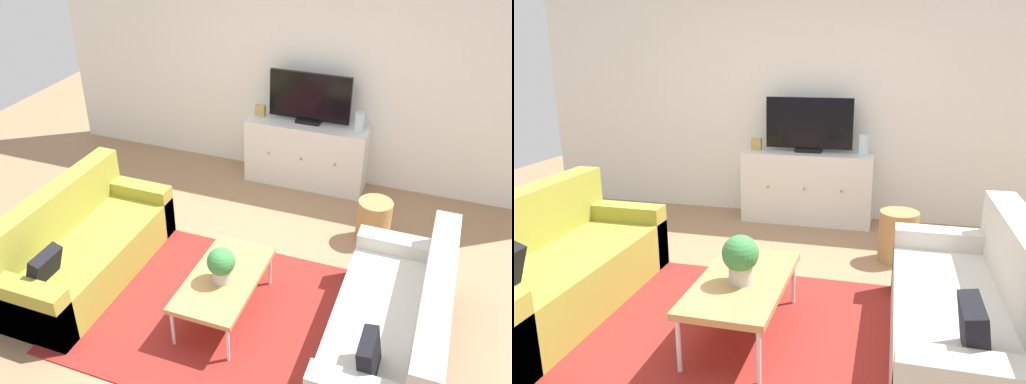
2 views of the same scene
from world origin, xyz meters
TOP-DOWN VIEW (x-y plane):
  - ground_plane at (0.00, 0.00)m, footprint 10.00×10.00m
  - wall_back at (0.00, 2.55)m, footprint 6.40×0.12m
  - area_rug at (0.00, -0.15)m, footprint 2.50×1.90m
  - couch_left_side at (-1.44, -0.10)m, footprint 0.80×1.81m
  - couch_right_side at (1.44, -0.10)m, footprint 0.80×1.81m
  - coffee_table at (0.02, -0.12)m, footprint 0.55×1.03m
  - potted_plant at (0.02, -0.18)m, footprint 0.23×0.23m
  - tv_console at (0.02, 2.27)m, footprint 1.39×0.47m
  - flat_screen_tv at (0.02, 2.29)m, footprint 0.93×0.16m
  - glass_vase at (0.60, 2.27)m, footprint 0.11×0.11m
  - mantel_clock at (-0.55, 2.27)m, footprint 0.11×0.07m
  - wicker_basket at (0.99, 1.37)m, footprint 0.34×0.34m

SIDE VIEW (x-z plane):
  - ground_plane at x=0.00m, z-range 0.00..0.00m
  - area_rug at x=0.00m, z-range 0.00..0.01m
  - wicker_basket at x=0.99m, z-range 0.00..0.45m
  - couch_left_side at x=-1.44m, z-range -0.14..0.69m
  - couch_right_side at x=1.44m, z-range -0.14..0.69m
  - coffee_table at x=0.02m, z-range 0.17..0.56m
  - tv_console at x=0.02m, z-range 0.00..0.77m
  - potted_plant at x=0.02m, z-range 0.41..0.72m
  - mantel_clock at x=-0.55m, z-range 0.77..0.90m
  - glass_vase at x=0.60m, z-range 0.77..0.98m
  - flat_screen_tv at x=0.02m, z-range 0.76..1.34m
  - wall_back at x=0.00m, z-range 0.00..2.70m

